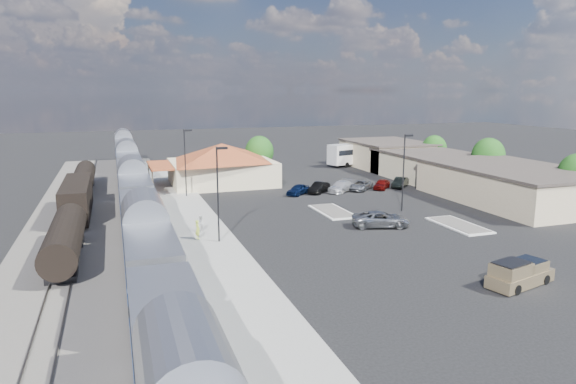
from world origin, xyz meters
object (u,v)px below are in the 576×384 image
object	(u,v)px
station_depot	(222,164)
suv	(381,219)
coach_bus	(358,153)
pickup_truck	(520,273)

from	to	relation	value
station_depot	suv	xyz separation A→B (m)	(10.66, -29.68, -2.30)
suv	coach_bus	size ratio (longest dim) A/B	0.45
suv	coach_bus	distance (m)	45.39
station_depot	coach_bus	distance (m)	30.99
coach_bus	station_depot	bearing A→B (deg)	95.80
station_depot	pickup_truck	xyz separation A→B (m)	(12.24, -47.45, -2.22)
pickup_truck	suv	size ratio (longest dim) A/B	0.99
pickup_truck	coach_bus	size ratio (longest dim) A/B	0.45
pickup_truck	suv	bearing A→B (deg)	-9.64
pickup_truck	coach_bus	xyz separation A→B (m)	(16.33, 59.45, 1.47)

